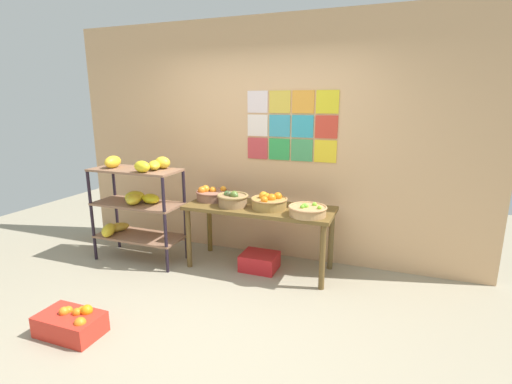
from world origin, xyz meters
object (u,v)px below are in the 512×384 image
object	(u,v)px
banana_shelf_unit	(136,199)
display_table	(259,214)
fruit_basket_left	(233,199)
fruit_basket_centre	(212,194)
fruit_basket_right	(308,210)
produce_crate_under_table	(260,261)
orange_crate_foreground	(71,323)
fruit_basket_back_right	(269,202)

from	to	relation	value
banana_shelf_unit	display_table	size ratio (longest dim) A/B	0.76
banana_shelf_unit	fruit_basket_left	bearing A→B (deg)	9.28
fruit_basket_centre	fruit_basket_left	world-z (taller)	fruit_basket_left
fruit_basket_right	produce_crate_under_table	xyz separation A→B (m)	(-0.56, 0.10, -0.69)
display_table	fruit_basket_left	bearing A→B (deg)	-163.12
banana_shelf_unit	orange_crate_foreground	xyz separation A→B (m)	(0.44, -1.47, -0.66)
display_table	fruit_basket_back_right	size ratio (longest dim) A/B	4.14
fruit_basket_centre	orange_crate_foreground	distance (m)	1.99
fruit_basket_right	produce_crate_under_table	bearing A→B (deg)	169.43
fruit_basket_back_right	produce_crate_under_table	xyz separation A→B (m)	(-0.11, -0.01, -0.71)
fruit_basket_right	fruit_basket_left	distance (m)	0.86
fruit_basket_right	display_table	bearing A→B (deg)	165.80
fruit_basket_centre	fruit_basket_left	size ratio (longest dim) A/B	1.12
fruit_basket_right	produce_crate_under_table	size ratio (longest dim) A/B	0.99
fruit_basket_back_right	fruit_basket_centre	distance (m)	0.77
produce_crate_under_table	fruit_basket_back_right	bearing A→B (deg)	3.94
banana_shelf_unit	fruit_basket_centre	distance (m)	0.89
fruit_basket_back_right	produce_crate_under_table	bearing A→B (deg)	-176.06
fruit_basket_back_right	fruit_basket_left	bearing A→B (deg)	-172.72
orange_crate_foreground	produce_crate_under_table	bearing A→B (deg)	59.04
orange_crate_foreground	banana_shelf_unit	bearing A→B (deg)	106.82
fruit_basket_centre	display_table	bearing A→B (deg)	-6.99
fruit_basket_centre	orange_crate_foreground	world-z (taller)	fruit_basket_centre
banana_shelf_unit	fruit_basket_left	size ratio (longest dim) A/B	3.59
display_table	banana_shelf_unit	bearing A→B (deg)	-169.18
fruit_basket_centre	fruit_basket_right	xyz separation A→B (m)	(1.21, -0.22, -0.01)
fruit_basket_back_right	fruit_basket_centre	bearing A→B (deg)	171.61
display_table	orange_crate_foreground	xyz separation A→B (m)	(-1.00, -1.75, -0.54)
orange_crate_foreground	fruit_basket_back_right	bearing A→B (deg)	56.57
fruit_basket_back_right	fruit_basket_centre	world-z (taller)	fruit_basket_back_right
fruit_basket_centre	produce_crate_under_table	size ratio (longest dim) A/B	0.97
produce_crate_under_table	fruit_basket_centre	bearing A→B (deg)	169.62
fruit_basket_back_right	fruit_basket_left	xyz separation A→B (m)	(-0.41, -0.05, 0.01)
fruit_basket_back_right	orange_crate_foreground	world-z (taller)	fruit_basket_back_right
produce_crate_under_table	banana_shelf_unit	bearing A→B (deg)	-170.89
fruit_basket_right	fruit_basket_left	xyz separation A→B (m)	(-0.86, 0.06, 0.02)
fruit_basket_centre	banana_shelf_unit	bearing A→B (deg)	-156.51
produce_crate_under_table	orange_crate_foreground	distance (m)	1.99
display_table	fruit_basket_centre	size ratio (longest dim) A/B	4.26
fruit_basket_back_right	fruit_basket_left	world-z (taller)	fruit_basket_left
fruit_basket_right	orange_crate_foreground	world-z (taller)	fruit_basket_right
banana_shelf_unit	produce_crate_under_table	bearing A→B (deg)	9.11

